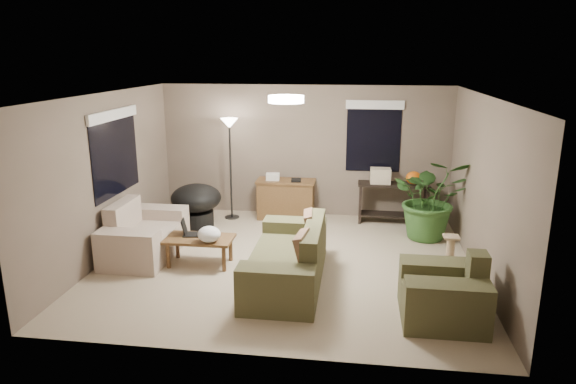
# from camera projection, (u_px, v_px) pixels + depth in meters

# --- Properties ---
(room_shell) EXTENTS (5.50, 5.50, 5.50)m
(room_shell) POSITION_uv_depth(u_px,v_px,m) (286.00, 182.00, 7.43)
(room_shell) COLOR tan
(room_shell) RESTS_ON ground
(main_sofa) EXTENTS (0.95, 2.20, 0.85)m
(main_sofa) POSITION_uv_depth(u_px,v_px,m) (290.00, 262.00, 7.03)
(main_sofa) COLOR #4E4D2F
(main_sofa) RESTS_ON ground
(throw_pillows) EXTENTS (0.29, 1.37, 0.47)m
(throw_pillows) POSITION_uv_depth(u_px,v_px,m) (309.00, 238.00, 6.91)
(throw_pillows) COLOR #8C7251
(throw_pillows) RESTS_ON main_sofa
(loveseat) EXTENTS (0.90, 1.60, 0.85)m
(loveseat) POSITION_uv_depth(u_px,v_px,m) (143.00, 237.00, 7.98)
(loveseat) COLOR beige
(loveseat) RESTS_ON ground
(armchair) EXTENTS (0.95, 1.00, 0.85)m
(armchair) POSITION_uv_depth(u_px,v_px,m) (444.00, 295.00, 6.04)
(armchair) COLOR #444429
(armchair) RESTS_ON ground
(coffee_table) EXTENTS (1.00, 0.55, 0.42)m
(coffee_table) POSITION_uv_depth(u_px,v_px,m) (199.00, 242.00, 7.60)
(coffee_table) COLOR brown
(coffee_table) RESTS_ON ground
(laptop) EXTENTS (0.39, 0.28, 0.24)m
(laptop) POSITION_uv_depth(u_px,v_px,m) (190.00, 231.00, 7.69)
(laptop) COLOR black
(laptop) RESTS_ON coffee_table
(plastic_bag) EXTENTS (0.41, 0.39, 0.23)m
(plastic_bag) POSITION_uv_depth(u_px,v_px,m) (209.00, 234.00, 7.39)
(plastic_bag) COLOR white
(plastic_bag) RESTS_ON coffee_table
(desk) EXTENTS (1.10, 0.50, 0.75)m
(desk) POSITION_uv_depth(u_px,v_px,m) (286.00, 199.00, 9.76)
(desk) COLOR brown
(desk) RESTS_ON ground
(desk_papers) EXTENTS (0.69, 0.28, 0.12)m
(desk_papers) POSITION_uv_depth(u_px,v_px,m) (278.00, 177.00, 9.66)
(desk_papers) COLOR silver
(desk_papers) RESTS_ON desk
(console_table) EXTENTS (1.30, 0.40, 0.75)m
(console_table) POSITION_uv_depth(u_px,v_px,m) (393.00, 200.00, 9.50)
(console_table) COLOR black
(console_table) RESTS_ON ground
(pumpkin) EXTENTS (0.30, 0.30, 0.23)m
(pumpkin) POSITION_uv_depth(u_px,v_px,m) (414.00, 178.00, 9.34)
(pumpkin) COLOR orange
(pumpkin) RESTS_ON console_table
(cardboard_box) EXTENTS (0.37, 0.28, 0.27)m
(cardboard_box) POSITION_uv_depth(u_px,v_px,m) (380.00, 176.00, 9.41)
(cardboard_box) COLOR beige
(cardboard_box) RESTS_ON console_table
(papasan_chair) EXTENTS (1.04, 1.04, 0.80)m
(papasan_chair) POSITION_uv_depth(u_px,v_px,m) (196.00, 202.00, 9.23)
(papasan_chair) COLOR black
(papasan_chair) RESTS_ON ground
(floor_lamp) EXTENTS (0.32, 0.32, 1.91)m
(floor_lamp) POSITION_uv_depth(u_px,v_px,m) (230.00, 135.00, 9.47)
(floor_lamp) COLOR black
(floor_lamp) RESTS_ON ground
(ceiling_fixture) EXTENTS (0.50, 0.50, 0.10)m
(ceiling_fixture) POSITION_uv_depth(u_px,v_px,m) (286.00, 99.00, 7.12)
(ceiling_fixture) COLOR white
(ceiling_fixture) RESTS_ON room_shell
(houseplant) EXTENTS (1.27, 1.42, 1.10)m
(houseplant) POSITION_uv_depth(u_px,v_px,m) (430.00, 207.00, 8.65)
(houseplant) COLOR #2D5923
(houseplant) RESTS_ON ground
(cat_scratching_post) EXTENTS (0.32, 0.32, 0.50)m
(cat_scratching_post) POSITION_uv_depth(u_px,v_px,m) (450.00, 254.00, 7.50)
(cat_scratching_post) COLOR tan
(cat_scratching_post) RESTS_ON ground
(window_left) EXTENTS (0.05, 1.56, 1.33)m
(window_left) POSITION_uv_depth(u_px,v_px,m) (115.00, 138.00, 7.94)
(window_left) COLOR black
(window_left) RESTS_ON room_shell
(window_back) EXTENTS (1.06, 0.05, 1.33)m
(window_back) POSITION_uv_depth(u_px,v_px,m) (374.00, 124.00, 9.49)
(window_back) COLOR black
(window_back) RESTS_ON room_shell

